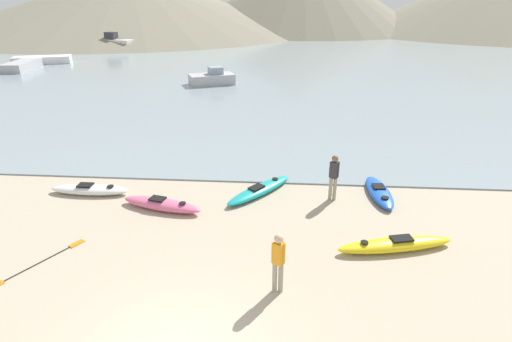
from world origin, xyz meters
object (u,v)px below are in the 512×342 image
Objects in this scene: kayak_on_sand_2 at (90,190)px; person_near_foreground at (278,260)px; kayak_on_sand_4 at (162,204)px; kayak_on_sand_3 at (395,244)px; moored_boat_1 at (115,44)px; moored_boat_4 at (22,65)px; moored_boat_0 at (42,60)px; kayak_on_sand_0 at (379,192)px; kayak_on_sand_1 at (259,190)px; person_near_waterline at (334,175)px; moored_boat_3 at (212,78)px; loose_paddle at (39,263)px.

person_near_foreground reaches higher than kayak_on_sand_2.
kayak_on_sand_3 is at bearing -14.13° from kayak_on_sand_4.
moored_boat_4 is at bearing -99.43° from moored_boat_1.
moored_boat_1 is (3.05, 12.96, 0.44)m from moored_boat_0.
kayak_on_sand_0 is at bearing -44.32° from moored_boat_0.
kayak_on_sand_2 is 46.71m from moored_boat_1.
moored_boat_0 is (-26.22, 30.16, 0.29)m from kayak_on_sand_1.
kayak_on_sand_4 is 48.78m from moored_boat_1.
moored_boat_1 is at bearing 120.78° from person_near_waterline.
kayak_on_sand_1 is at bearing -75.09° from moored_boat_3.
person_near_foreground reaches higher than moored_boat_3.
kayak_on_sand_3 is 3.52m from person_near_waterline.
loose_paddle is (-6.68, 0.64, -0.95)m from person_near_foreground.
moored_boat_4 reaches higher than kayak_on_sand_1.
loose_paddle is at bearing -140.80° from kayak_on_sand_1.
kayak_on_sand_1 is (-4.48, -0.18, 0.01)m from kayak_on_sand_0.
kayak_on_sand_3 is at bearing 31.39° from person_near_foreground.
person_near_waterline reaches higher than kayak_on_sand_2.
kayak_on_sand_3 is (-0.26, -3.53, 0.03)m from kayak_on_sand_0.
moored_boat_4 is at bearing 129.42° from kayak_on_sand_4.
person_near_waterline is 0.31× the size of moored_boat_4.
moored_boat_4 is (-25.99, 26.12, 0.31)m from kayak_on_sand_1.
kayak_on_sand_4 is 0.49× the size of moored_boat_0.
person_near_foreground is 0.41× the size of moored_boat_3.
kayak_on_sand_2 is at bearing -68.95° from moored_boat_1.
loose_paddle is (-0.51, -24.90, -0.55)m from moored_boat_3.
person_near_waterline reaches higher than moored_boat_0.
kayak_on_sand_1 is at bearing 23.42° from kayak_on_sand_4.
kayak_on_sand_2 is at bearing -92.89° from moored_boat_3.
loose_paddle is at bearing -154.36° from kayak_on_sand_0.
kayak_on_sand_0 is 0.49× the size of moored_boat_4.
kayak_on_sand_4 reaches higher than kayak_on_sand_1.
moored_boat_1 is (-23.17, 43.12, 0.73)m from kayak_on_sand_1.
loose_paddle is (-10.35, -4.97, -0.13)m from kayak_on_sand_0.
person_near_foreground is at bearing -63.71° from moored_boat_1.
kayak_on_sand_3 is 10.19m from loose_paddle.
moored_boat_4 is (-28.67, 26.40, -0.53)m from person_near_waterline.
kayak_on_sand_0 is at bearing -57.22° from moored_boat_1.
kayak_on_sand_1 is 3.63m from kayak_on_sand_4.
kayak_on_sand_1 is at bearing -61.75° from moored_boat_1.
moored_boat_3 is at bearing -25.71° from moored_boat_0.
kayak_on_sand_1 is 48.95m from moored_boat_1.
moored_boat_0 reaches higher than kayak_on_sand_0.
kayak_on_sand_2 is at bearing 96.96° from loose_paddle.
kayak_on_sand_4 reaches higher than kayak_on_sand_0.
kayak_on_sand_1 is 5.39m from kayak_on_sand_3.
person_near_foreground reaches higher than kayak_on_sand_3.
kayak_on_sand_3 is 42.20m from moored_boat_4.
kayak_on_sand_0 reaches higher than loose_paddle.
person_near_foreground is 54.14m from moored_boat_1.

